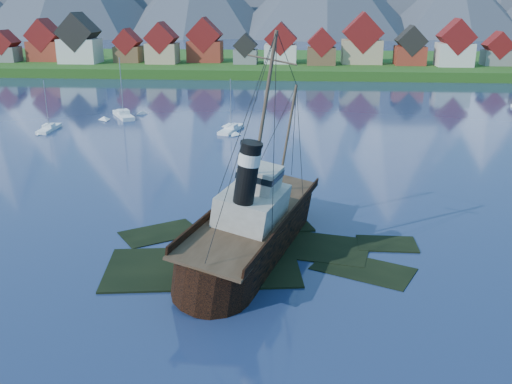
# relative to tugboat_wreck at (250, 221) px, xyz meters

# --- Properties ---
(ground) EXTENTS (1400.00, 1400.00, 0.00)m
(ground) POSITION_rel_tugboat_wreck_xyz_m (-1.04, -3.12, -2.90)
(ground) COLOR navy
(ground) RESTS_ON ground
(shoal) EXTENTS (31.71, 21.24, 1.14)m
(shoal) POSITION_rel_tugboat_wreck_xyz_m (0.74, -0.97, -3.24)
(shoal) COLOR black
(shoal) RESTS_ON ground
(shore_bank) EXTENTS (600.00, 80.00, 3.20)m
(shore_bank) POSITION_rel_tugboat_wreck_xyz_m (-1.04, 166.88, -2.90)
(shore_bank) COLOR #174614
(shore_bank) RESTS_ON ground
(seawall) EXTENTS (600.00, 2.50, 2.00)m
(seawall) POSITION_rel_tugboat_wreck_xyz_m (-1.04, 128.88, -2.90)
(seawall) COLOR #3F3D38
(seawall) RESTS_ON ground
(town) EXTENTS (250.96, 16.69, 17.30)m
(town) POSITION_rel_tugboat_wreck_xyz_m (-34.16, 149.06, 6.09)
(town) COLOR maroon
(town) RESTS_ON ground
(tugboat_wreck) EXTENTS (6.74, 29.03, 23.01)m
(tugboat_wreck) POSITION_rel_tugboat_wreck_xyz_m (0.00, 0.00, 0.00)
(tugboat_wreck) COLOR black
(tugboat_wreck) RESTS_ON ground
(sailboat_a) EXTENTS (2.36, 8.28, 10.02)m
(sailboat_a) POSITION_rel_tugboat_wreck_xyz_m (-43.90, 51.88, -2.67)
(sailboat_a) COLOR white
(sailboat_a) RESTS_ON ground
(sailboat_c) EXTENTS (7.29, 10.13, 13.16)m
(sailboat_c) POSITION_rel_tugboat_wreck_xyz_m (-33.43, 65.79, -2.60)
(sailboat_c) COLOR white
(sailboat_c) RESTS_ON ground
(sailboat_f) EXTENTS (4.26, 9.21, 10.38)m
(sailboat_f) POSITION_rel_tugboat_wreck_xyz_m (-8.65, 54.12, -2.67)
(sailboat_f) COLOR white
(sailboat_f) RESTS_ON ground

